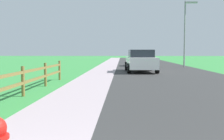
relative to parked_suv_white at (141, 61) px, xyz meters
name	(u,v)px	position (x,y,z in m)	size (l,w,h in m)	color
ground_plane	(117,66)	(-1.83, 7.18, -0.79)	(120.00, 120.00, 0.00)	#378C41
road_asphalt	(151,65)	(1.67, 9.18, -0.79)	(7.00, 66.00, 0.01)	#333333
curb_concrete	(89,65)	(-4.83, 9.18, -0.79)	(6.00, 66.00, 0.01)	#AE9CA3
grass_verge	(75,65)	(-6.33, 9.18, -0.79)	(5.00, 66.00, 0.00)	#378C41
rail_fence	(6,83)	(-4.52, -11.92, -0.21)	(0.11, 12.72, 0.99)	brown
parked_suv_white	(141,61)	(0.00, 0.00, 0.00)	(2.23, 4.73, 1.58)	white
parked_car_beige	(143,59)	(0.74, 7.73, -0.04)	(2.30, 4.35, 1.51)	#C6B793
street_lamp	(186,28)	(4.57, 6.03, 2.85)	(1.17, 0.20, 6.10)	gray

